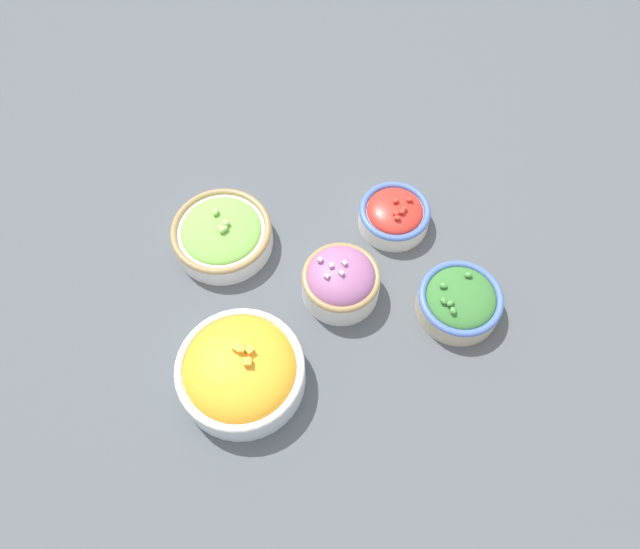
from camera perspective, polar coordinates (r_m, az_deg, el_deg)
The scene contains 6 objects.
ground_plane at distance 1.05m, azimuth 0.00°, elevation -0.78°, with size 3.00×3.00×0.00m, color #4C5156.
bowl_squash at distance 0.95m, azimuth -7.27°, elevation -8.71°, with size 0.19×0.19×0.09m.
bowl_lettuce at distance 1.08m, azimuth -8.96°, elevation 3.71°, with size 0.17×0.17×0.06m.
bowl_broccoli at distance 1.02m, azimuth 12.65°, elevation -2.35°, with size 0.14×0.14×0.06m.
bowl_red_onion at distance 1.01m, azimuth 1.92°, elevation -0.56°, with size 0.13×0.13×0.09m.
bowl_cherry_tomatoes at distance 1.09m, azimuth 6.82°, elevation 5.49°, with size 0.12×0.12×0.06m.
Camera 1 is at (0.16, 0.46, 0.93)m, focal length 35.00 mm.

